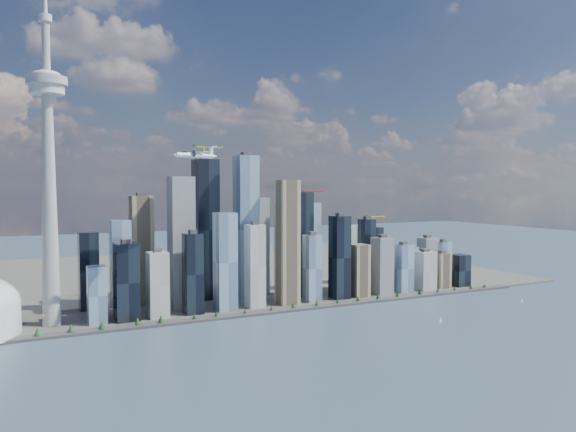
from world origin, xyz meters
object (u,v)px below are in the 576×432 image
needle_tower (49,165)px  airplane (195,155)px  sailboat_east (522,301)px  sailboat_west (440,320)px

needle_tower → airplane: bearing=-30.5°
needle_tower → sailboat_east: 811.23m
sailboat_west → sailboat_east: sailboat_west is taller
needle_tower → airplane: (184.40, -108.79, 13.37)m
sailboat_east → sailboat_west: bearing=-162.5°
needle_tower → sailboat_east: size_ratio=58.68×
needle_tower → sailboat_west: bearing=-23.8°
airplane → needle_tower: bearing=132.7°
airplane → sailboat_west: 438.64m
airplane → sailboat_east: airplane is taller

